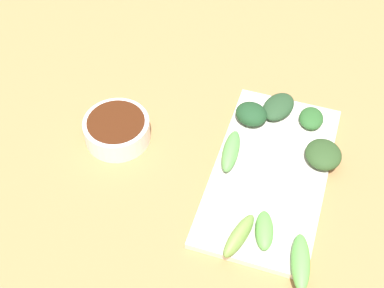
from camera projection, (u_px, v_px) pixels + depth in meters
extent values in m
cube|color=#A47A49|center=(202.00, 163.00, 0.90)|extent=(2.10, 2.10, 0.02)
cylinder|color=white|center=(118.00, 129.00, 0.91)|extent=(0.11, 0.11, 0.04)
cylinder|color=#47210E|center=(117.00, 126.00, 0.91)|extent=(0.10, 0.10, 0.03)
cube|color=silver|center=(270.00, 174.00, 0.87)|extent=(0.17, 0.33, 0.01)
ellipsoid|color=#5DA54F|center=(231.00, 151.00, 0.87)|extent=(0.03, 0.08, 0.03)
ellipsoid|color=#77A448|center=(239.00, 236.00, 0.77)|extent=(0.04, 0.08, 0.03)
ellipsoid|color=#264728|center=(278.00, 107.00, 0.94)|extent=(0.07, 0.08, 0.02)
ellipsoid|color=#2D4C23|center=(323.00, 154.00, 0.87)|extent=(0.07, 0.08, 0.03)
ellipsoid|color=#1E4524|center=(251.00, 114.00, 0.92)|extent=(0.07, 0.06, 0.03)
ellipsoid|color=#2B5E29|center=(311.00, 118.00, 0.92)|extent=(0.05, 0.05, 0.02)
ellipsoid|color=#5FB44D|center=(301.00, 262.00, 0.75)|extent=(0.04, 0.09, 0.03)
ellipsoid|color=#5EA949|center=(264.00, 230.00, 0.79)|extent=(0.04, 0.07, 0.02)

